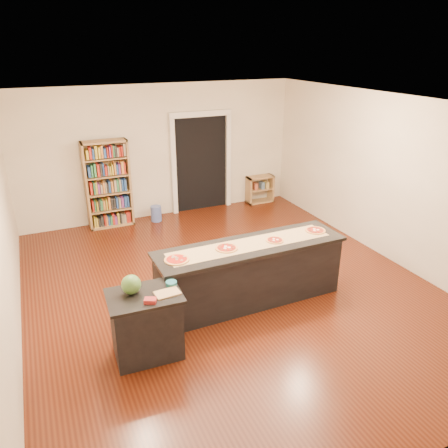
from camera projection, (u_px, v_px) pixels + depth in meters
name	position (u px, v px, depth m)	size (l,w,h in m)	color
room	(230.00, 203.00, 6.31)	(6.00, 7.00, 2.80)	silver
doorway	(201.00, 157.00, 9.64)	(1.40, 0.09, 2.21)	black
kitchen_island	(250.00, 273.00, 6.32)	(2.78, 0.75, 0.92)	black
side_counter	(146.00, 325.00, 5.22)	(0.86, 0.63, 0.85)	black
bookshelf	(108.00, 184.00, 8.83)	(0.89, 0.32, 1.79)	#AA8452
low_shelf	(260.00, 189.00, 10.39)	(0.64, 0.28, 0.64)	#AA8452
waste_bin	(156.00, 214.00, 9.33)	(0.23, 0.23, 0.33)	#4C62AB
kraft_paper	(250.00, 244.00, 6.16)	(2.41, 0.43, 0.00)	tan
watermelon	(131.00, 285.00, 5.05)	(0.23, 0.23, 0.23)	#144214
cutting_board	(167.00, 293.00, 5.07)	(0.29, 0.19, 0.02)	tan
package_red	(150.00, 301.00, 4.90)	(0.13, 0.10, 0.05)	maroon
package_teal	(171.00, 284.00, 5.24)	(0.14, 0.14, 0.05)	#195966
pizza_a	(177.00, 260.00, 5.70)	(0.31, 0.31, 0.02)	#BF8549
pizza_b	(226.00, 248.00, 6.02)	(0.32, 0.32, 0.02)	#BF8549
pizza_c	(275.00, 240.00, 6.26)	(0.26, 0.26, 0.02)	#BF8549
pizza_d	(315.00, 230.00, 6.58)	(0.31, 0.31, 0.02)	#BF8549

